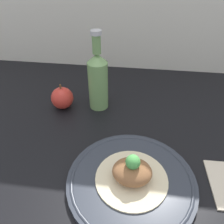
# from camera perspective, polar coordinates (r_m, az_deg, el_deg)

# --- Properties ---
(ground_plane) EXTENTS (1.80, 1.10, 0.04)m
(ground_plane) POSITION_cam_1_polar(r_m,az_deg,el_deg) (0.59, -1.10, -12.35)
(ground_plane) COLOR black
(plate) EXTENTS (0.29, 0.29, 0.02)m
(plate) POSITION_cam_1_polar(r_m,az_deg,el_deg) (0.52, 5.07, -17.34)
(plate) COLOR #2D333D
(plate) RESTS_ON ground_plane
(plated_food) EXTENTS (0.16, 0.16, 0.07)m
(plated_food) POSITION_cam_1_polar(r_m,az_deg,el_deg) (0.50, 5.24, -15.50)
(plated_food) COLOR beige
(plated_food) RESTS_ON plate
(cider_bottle) EXTENTS (0.06, 0.06, 0.25)m
(cider_bottle) POSITION_cam_1_polar(r_m,az_deg,el_deg) (0.69, -3.68, 8.45)
(cider_bottle) COLOR #729E5B
(cider_bottle) RESTS_ON ground_plane
(apple) EXTENTS (0.07, 0.07, 0.09)m
(apple) POSITION_cam_1_polar(r_m,az_deg,el_deg) (0.73, -12.87, 3.60)
(apple) COLOR red
(apple) RESTS_ON ground_plane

